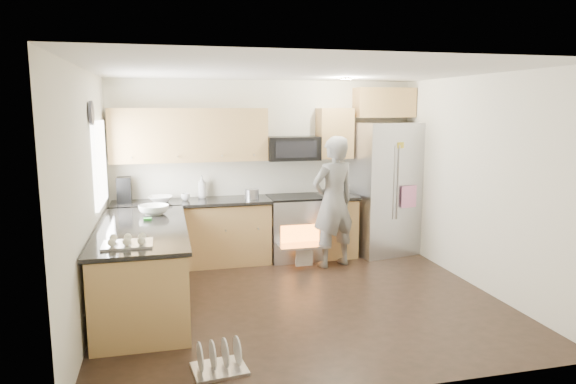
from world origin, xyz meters
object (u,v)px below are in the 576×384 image
object	(u,v)px
dish_rack	(219,362)
person	(333,202)
refrigerator	(385,188)
stove_range	(295,213)

from	to	relation	value
dish_rack	person	bearing A→B (deg)	53.92
dish_rack	refrigerator	bearing A→B (deg)	47.00
stove_range	person	world-z (taller)	person
refrigerator	person	size ratio (longest dim) A/B	1.09
stove_range	dish_rack	size ratio (longest dim) A/B	3.68
person	dish_rack	size ratio (longest dim) A/B	3.75
refrigerator	dish_rack	xyz separation A→B (m)	(-2.86, -3.07, -0.92)
refrigerator	person	bearing A→B (deg)	-163.22
stove_range	dish_rack	xyz separation A→B (m)	(-1.44, -3.06, -0.60)
stove_range	refrigerator	size ratio (longest dim) A/B	0.90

